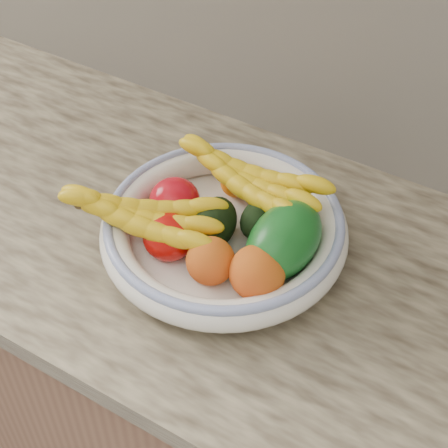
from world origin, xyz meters
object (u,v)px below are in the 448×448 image
at_px(banana_bunch_back, 247,183).
at_px(banana_bunch_front, 141,219).
at_px(green_mango, 284,241).
at_px(fruit_bowl, 224,229).

relative_size(banana_bunch_back, banana_bunch_front, 1.05).
height_order(green_mango, banana_bunch_back, green_mango).
relative_size(green_mango, banana_bunch_front, 0.56).
height_order(fruit_bowl, green_mango, green_mango).
distance_m(green_mango, banana_bunch_front, 0.22).
xyz_separation_m(fruit_bowl, banana_bunch_front, (-0.10, -0.08, 0.03)).
relative_size(fruit_bowl, green_mango, 2.55).
relative_size(green_mango, banana_bunch_back, 0.54).
bearing_deg(banana_bunch_front, green_mango, 1.79).
bearing_deg(fruit_bowl, banana_bunch_back, 91.16).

